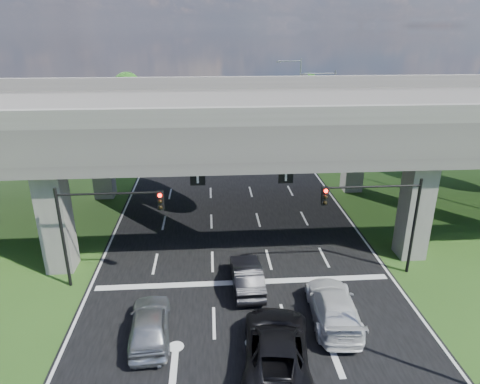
{
  "coord_description": "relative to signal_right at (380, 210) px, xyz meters",
  "views": [
    {
      "loc": [
        -1.78,
        -17.71,
        13.97
      ],
      "look_at": [
        0.19,
        9.23,
        3.45
      ],
      "focal_mm": 32.0,
      "sensor_mm": 36.0,
      "label": 1
    }
  ],
  "objects": [
    {
      "name": "streetlight_far",
      "position": [
        2.27,
        20.06,
        1.66
      ],
      "size": [
        3.38,
        0.25,
        10.0
      ],
      "color": "gray",
      "rests_on": "ground"
    },
    {
      "name": "road",
      "position": [
        -7.82,
        6.06,
        -4.17
      ],
      "size": [
        18.0,
        120.0,
        0.03
      ],
      "primitive_type": "cube",
      "color": "black",
      "rests_on": "ground"
    },
    {
      "name": "ground",
      "position": [
        -7.82,
        -3.94,
        -4.19
      ],
      "size": [
        160.0,
        160.0,
        0.0
      ],
      "primitive_type": "plane",
      "color": "#244315",
      "rests_on": "ground"
    },
    {
      "name": "tree_right_near",
      "position": [
        5.22,
        24.06,
        0.31
      ],
      "size": [
        4.2,
        4.2,
        7.28
      ],
      "color": "black",
      "rests_on": "ground"
    },
    {
      "name": "signal_left",
      "position": [
        -15.65,
        0.0,
        0.0
      ],
      "size": [
        5.76,
        0.54,
        6.0
      ],
      "color": "black",
      "rests_on": "ground"
    },
    {
      "name": "tree_left_near",
      "position": [
        -21.78,
        22.06,
        0.63
      ],
      "size": [
        4.5,
        4.5,
        7.8
      ],
      "color": "black",
      "rests_on": "ground"
    },
    {
      "name": "car_white",
      "position": [
        -3.61,
        -4.13,
        -3.35
      ],
      "size": [
        2.67,
        5.69,
        1.61
      ],
      "primitive_type": "imported",
      "rotation": [
        0.0,
        0.0,
        3.07
      ],
      "color": "silver",
      "rests_on": "road"
    },
    {
      "name": "car_dark",
      "position": [
        -7.7,
        -0.94,
        -3.4
      ],
      "size": [
        1.74,
        4.63,
        1.51
      ],
      "primitive_type": "imported",
      "rotation": [
        0.0,
        0.0,
        3.17
      ],
      "color": "black",
      "rests_on": "road"
    },
    {
      "name": "tree_right_mid",
      "position": [
        8.22,
        32.06,
        -0.01
      ],
      "size": [
        3.91,
        3.9,
        6.76
      ],
      "color": "black",
      "rests_on": "ground"
    },
    {
      "name": "warehouse",
      "position": [
        -33.82,
        31.06,
        -2.19
      ],
      "size": [
        20.0,
        10.0,
        4.0
      ],
      "primitive_type": "cube",
      "color": "#9E9E99",
      "rests_on": "ground"
    },
    {
      "name": "car_silver",
      "position": [
        -12.65,
        -4.81,
        -3.36
      ],
      "size": [
        2.21,
        4.82,
        1.6
      ],
      "primitive_type": "imported",
      "rotation": [
        0.0,
        0.0,
        3.21
      ],
      "color": "#AFB3B7",
      "rests_on": "road"
    },
    {
      "name": "signal_right",
      "position": [
        0.0,
        0.0,
        0.0
      ],
      "size": [
        5.76,
        0.54,
        6.0
      ],
      "color": "black",
      "rests_on": "ground"
    },
    {
      "name": "tree_right_far",
      "position": [
        4.22,
        40.06,
        0.63
      ],
      "size": [
        4.5,
        4.5,
        7.8
      ],
      "color": "black",
      "rests_on": "ground"
    },
    {
      "name": "tree_left_mid",
      "position": [
        -24.78,
        30.06,
        -0.01
      ],
      "size": [
        3.91,
        3.9,
        6.76
      ],
      "color": "black",
      "rests_on": "ground"
    },
    {
      "name": "tree_left_far",
      "position": [
        -20.78,
        38.06,
        0.95
      ],
      "size": [
        4.8,
        4.8,
        8.32
      ],
      "color": "black",
      "rests_on": "ground"
    },
    {
      "name": "overpass",
      "position": [
        -7.82,
        8.06,
        3.73
      ],
      "size": [
        80.0,
        15.0,
        10.0
      ],
      "color": "#3E3B38",
      "rests_on": "ground"
    },
    {
      "name": "streetlight_beyond",
      "position": [
        2.27,
        36.06,
        1.66
      ],
      "size": [
        3.38,
        0.25,
        10.0
      ],
      "color": "gray",
      "rests_on": "ground"
    },
    {
      "name": "car_trailing",
      "position": [
        -6.94,
        -6.93,
        -3.31
      ],
      "size": [
        3.61,
        6.44,
        1.7
      ],
      "primitive_type": "imported",
      "rotation": [
        0.0,
        0.0,
        3.01
      ],
      "color": "black",
      "rests_on": "road"
    }
  ]
}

